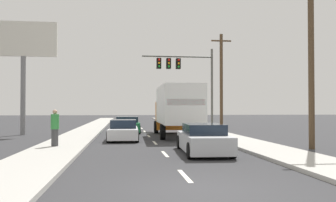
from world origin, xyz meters
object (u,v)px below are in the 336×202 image
at_px(car_white, 123,131).
at_px(car_silver, 203,139).
at_px(utility_pole_mid, 221,80).
at_px(roadside_billboard, 23,52).
at_px(traffic_signal_mast, 181,69).
at_px(box_truck, 177,108).
at_px(pedestrian_near_corner, 55,128).
at_px(car_green, 127,125).
at_px(utility_pole_near, 311,47).

height_order(car_white, car_silver, car_silver).
bearing_deg(utility_pole_mid, roadside_billboard, -165.78).
height_order(traffic_signal_mast, utility_pole_mid, utility_pole_mid).
relative_size(box_truck, car_silver, 1.89).
bearing_deg(pedestrian_near_corner, traffic_signal_mast, 60.63).
xyz_separation_m(box_truck, traffic_signal_mast, (1.63, 8.35, 3.53)).
bearing_deg(utility_pole_mid, traffic_signal_mast, 157.74).
bearing_deg(car_green, roadside_billboard, -168.23).
height_order(car_silver, roadside_billboard, roadside_billboard).
distance_m(car_green, car_silver, 13.98).
distance_m(traffic_signal_mast, utility_pole_mid, 3.84).
bearing_deg(box_truck, pedestrian_near_corner, -135.57).
distance_m(car_silver, pedestrian_near_corner, 7.09).
height_order(car_green, car_white, car_green).
height_order(car_green, pedestrian_near_corner, pedestrian_near_corner).
bearing_deg(pedestrian_near_corner, utility_pole_near, -6.95).
relative_size(car_white, roadside_billboard, 0.57).
relative_size(roadside_billboard, pedestrian_near_corner, 4.77).
bearing_deg(car_white, car_silver, -64.25).
relative_size(car_white, pedestrian_near_corner, 2.70).
bearing_deg(utility_pole_mid, car_green, -163.62).
height_order(box_truck, utility_pole_near, utility_pole_near).
relative_size(utility_pole_near, utility_pole_mid, 1.10).
distance_m(box_truck, pedestrian_near_corner, 9.62).
height_order(utility_pole_near, utility_pole_mid, utility_pole_near).
xyz_separation_m(car_white, utility_pole_near, (8.88, -6.12, 4.27)).
relative_size(box_truck, utility_pole_mid, 1.03).
distance_m(box_truck, utility_pole_mid, 8.93).
bearing_deg(car_silver, pedestrian_near_corner, 159.94).
bearing_deg(utility_pole_near, car_silver, -170.14).
height_order(box_truck, car_silver, box_truck).
distance_m(car_silver, roadside_billboard, 16.98).
xyz_separation_m(car_green, box_truck, (3.32, -4.49, 1.38)).
xyz_separation_m(car_silver, utility_pole_mid, (5.23, 16.08, 3.82)).
relative_size(traffic_signal_mast, utility_pole_near, 0.79).
relative_size(utility_pole_mid, roadside_billboard, 1.03).
bearing_deg(pedestrian_near_corner, car_white, 55.15).
relative_size(box_truck, roadside_billboard, 1.07).
bearing_deg(traffic_signal_mast, box_truck, -101.07).
height_order(roadside_billboard, pedestrian_near_corner, roadside_billboard).
bearing_deg(car_white, utility_pole_mid, 46.19).
xyz_separation_m(box_truck, car_silver, (-0.19, -9.13, -1.37)).
bearing_deg(car_green, utility_pole_mid, 16.38).
relative_size(car_green, car_white, 0.99).
bearing_deg(car_green, utility_pole_near, -55.84).
bearing_deg(car_green, box_truck, -53.54).
height_order(box_truck, pedestrian_near_corner, box_truck).
xyz_separation_m(box_truck, pedestrian_near_corner, (-6.84, -6.70, -0.96)).
bearing_deg(car_white, utility_pole_near, -34.58).
height_order(car_white, utility_pole_mid, utility_pole_mid).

